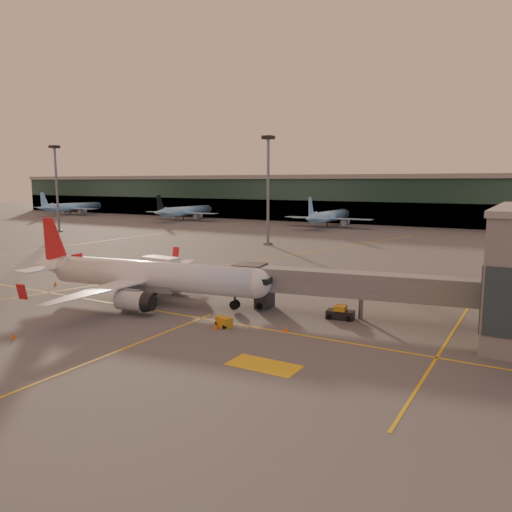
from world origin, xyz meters
The scene contains 16 objects.
ground centered at (0.00, 0.00, 0.00)m, with size 600.00×600.00×0.00m, color #4C4F54.
taxi_markings centered at (-7.32, 44.49, 0.01)m, with size 100.12×173.00×0.01m.
terminal centered at (0.00, 141.79, 8.76)m, with size 400.00×20.00×17.60m.
mast_west_far centered at (-90.00, 62.00, 14.86)m, with size 2.40×2.40×25.60m.
mast_west_near centered at (-20.00, 66.00, 14.86)m, with size 2.40×2.40×25.60m.
distant_aircraft_row centered at (-21.00, 118.00, 0.00)m, with size 290.00×34.00×13.00m.
main_airplane centered at (-5.45, 7.52, 3.34)m, with size 33.95×30.76×10.27m.
jet_bridge centered at (21.72, 13.94, 3.62)m, with size 30.93×8.36×5.32m.
catering_truck centered at (-10.64, 16.60, 2.37)m, with size 5.45×2.62×4.17m.
gpu_cart centered at (9.03, 3.48, 0.52)m, with size 2.08×1.66×1.06m.
pushback_tug centered at (18.44, 12.48, 0.62)m, with size 3.14×1.96×1.53m.
cone_nose centered at (15.47, 5.22, 0.29)m, with size 0.48×0.48×0.61m.
cone_tail centered at (-24.17, 8.80, 0.28)m, with size 0.45×0.45×0.58m.
cone_wing_right centered at (-6.34, -10.01, 0.27)m, with size 0.44×0.44×0.56m.
cone_wing_left centered at (-5.47, 25.23, 0.29)m, with size 0.47×0.47×0.60m.
cone_fwd centered at (8.70, 2.51, 0.27)m, with size 0.44×0.44×0.56m.
Camera 1 is at (37.14, -38.36, 15.01)m, focal length 35.00 mm.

